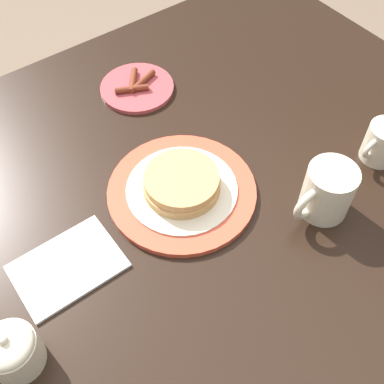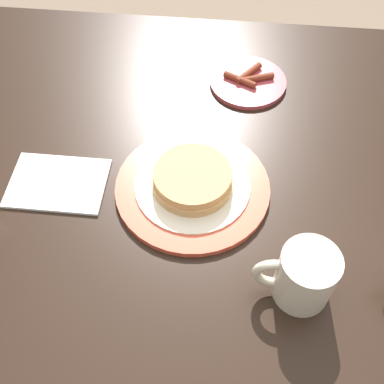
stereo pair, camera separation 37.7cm
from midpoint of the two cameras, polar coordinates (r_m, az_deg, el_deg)
name	(u,v)px [view 1 (the left image)]	position (r m, az deg, el deg)	size (l,w,h in m)	color
ground_plane	(197,326)	(1.59, -5.76, -18.16)	(8.00, 8.00, 0.00)	#7A6651
dining_table	(200,212)	(1.00, -8.78, -5.85)	(1.29, 1.05, 0.77)	black
pancake_plate	(182,188)	(0.88, -12.48, -3.34)	(0.29, 0.29, 0.05)	#DB5138
side_plate_bacon	(137,87)	(1.10, -15.83, 9.49)	(0.17, 0.17, 0.02)	#B2474C
coffee_mug	(327,191)	(0.81, 5.12, -4.13)	(0.13, 0.09, 0.10)	beige
creamer_pitcher	(384,142)	(0.91, 13.22, 2.50)	(0.11, 0.07, 0.09)	beige
sugar_bowl	(12,350)	(0.83, -33.95, -20.56)	(0.08, 0.08, 0.09)	beige
napkin	(68,266)	(0.88, -26.53, -12.30)	(0.18, 0.13, 0.01)	white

